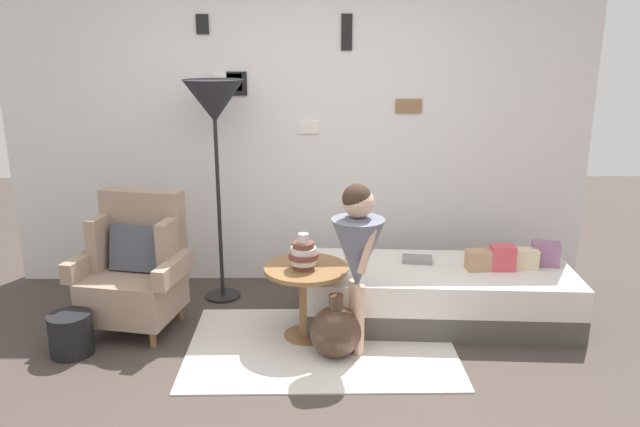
{
  "coord_description": "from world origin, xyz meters",
  "views": [
    {
      "loc": [
        0.09,
        -3.1,
        1.99
      ],
      "look_at": [
        0.15,
        0.95,
        0.85
      ],
      "focal_mm": 34.39,
      "sensor_mm": 36.0,
      "label": 1
    }
  ],
  "objects_px": {
    "side_table": "(306,287)",
    "book_on_daybed": "(417,259)",
    "person_child": "(358,247)",
    "armchair": "(136,268)",
    "demijohn_near": "(336,331)",
    "daybed": "(439,294)",
    "magazine_basket": "(71,334)",
    "vase_striped": "(303,255)",
    "floor_lamp": "(214,108)"
  },
  "relations": [
    {
      "from": "armchair",
      "to": "person_child",
      "type": "xyz_separation_m",
      "value": [
        1.54,
        -0.41,
        0.29
      ]
    },
    {
      "from": "daybed",
      "to": "magazine_basket",
      "type": "relative_size",
      "value": 6.96
    },
    {
      "from": "daybed",
      "to": "vase_striped",
      "type": "distance_m",
      "value": 1.12
    },
    {
      "from": "side_table",
      "to": "vase_striped",
      "type": "distance_m",
      "value": 0.25
    },
    {
      "from": "person_child",
      "to": "book_on_daybed",
      "type": "relative_size",
      "value": 5.2
    },
    {
      "from": "daybed",
      "to": "demijohn_near",
      "type": "xyz_separation_m",
      "value": [
        -0.78,
        -0.54,
        -0.03
      ]
    },
    {
      "from": "armchair",
      "to": "book_on_daybed",
      "type": "xyz_separation_m",
      "value": [
        2.04,
        0.22,
        -0.02
      ]
    },
    {
      "from": "floor_lamp",
      "to": "demijohn_near",
      "type": "xyz_separation_m",
      "value": [
        0.87,
        -0.97,
        -1.34
      ]
    },
    {
      "from": "armchair",
      "to": "magazine_basket",
      "type": "height_order",
      "value": "armchair"
    },
    {
      "from": "side_table",
      "to": "person_child",
      "type": "distance_m",
      "value": 0.53
    },
    {
      "from": "vase_striped",
      "to": "magazine_basket",
      "type": "bearing_deg",
      "value": -173.2
    },
    {
      "from": "vase_striped",
      "to": "armchair",
      "type": "bearing_deg",
      "value": 168.72
    },
    {
      "from": "vase_striped",
      "to": "demijohn_near",
      "type": "height_order",
      "value": "vase_striped"
    },
    {
      "from": "side_table",
      "to": "book_on_daybed",
      "type": "xyz_separation_m",
      "value": [
        0.83,
        0.42,
        0.04
      ]
    },
    {
      "from": "person_child",
      "to": "side_table",
      "type": "bearing_deg",
      "value": 147.37
    },
    {
      "from": "demijohn_near",
      "to": "armchair",
      "type": "bearing_deg",
      "value": 161.53
    },
    {
      "from": "side_table",
      "to": "floor_lamp",
      "type": "height_order",
      "value": "floor_lamp"
    },
    {
      "from": "vase_striped",
      "to": "person_child",
      "type": "relative_size",
      "value": 0.21
    },
    {
      "from": "floor_lamp",
      "to": "book_on_daybed",
      "type": "xyz_separation_m",
      "value": [
        1.51,
        -0.28,
        -1.1
      ]
    },
    {
      "from": "side_table",
      "to": "person_child",
      "type": "relative_size",
      "value": 0.5
    },
    {
      "from": "person_child",
      "to": "armchair",
      "type": "bearing_deg",
      "value": 164.92
    },
    {
      "from": "side_table",
      "to": "person_child",
      "type": "xyz_separation_m",
      "value": [
        0.33,
        -0.21,
        0.36
      ]
    },
    {
      "from": "demijohn_near",
      "to": "daybed",
      "type": "bearing_deg",
      "value": 34.6
    },
    {
      "from": "armchair",
      "to": "book_on_daybed",
      "type": "bearing_deg",
      "value": 6.13
    },
    {
      "from": "armchair",
      "to": "demijohn_near",
      "type": "bearing_deg",
      "value": -18.47
    },
    {
      "from": "armchair",
      "to": "daybed",
      "type": "bearing_deg",
      "value": 1.92
    },
    {
      "from": "side_table",
      "to": "magazine_basket",
      "type": "height_order",
      "value": "side_table"
    },
    {
      "from": "daybed",
      "to": "person_child",
      "type": "relative_size",
      "value": 1.7
    },
    {
      "from": "daybed",
      "to": "vase_striped",
      "type": "relative_size",
      "value": 7.93
    },
    {
      "from": "armchair",
      "to": "book_on_daybed",
      "type": "relative_size",
      "value": 4.41
    },
    {
      "from": "side_table",
      "to": "armchair",
      "type": "bearing_deg",
      "value": 170.44
    },
    {
      "from": "side_table",
      "to": "book_on_daybed",
      "type": "distance_m",
      "value": 0.93
    },
    {
      "from": "daybed",
      "to": "person_child",
      "type": "distance_m",
      "value": 0.97
    },
    {
      "from": "armchair",
      "to": "person_child",
      "type": "distance_m",
      "value": 1.62
    },
    {
      "from": "daybed",
      "to": "book_on_daybed",
      "type": "relative_size",
      "value": 8.86
    },
    {
      "from": "side_table",
      "to": "person_child",
      "type": "bearing_deg",
      "value": -32.63
    },
    {
      "from": "daybed",
      "to": "book_on_daybed",
      "type": "distance_m",
      "value": 0.3
    },
    {
      "from": "daybed",
      "to": "floor_lamp",
      "type": "distance_m",
      "value": 2.16
    },
    {
      "from": "vase_striped",
      "to": "floor_lamp",
      "type": "distance_m",
      "value": 1.33
    },
    {
      "from": "armchair",
      "to": "daybed",
      "type": "xyz_separation_m",
      "value": [
        2.19,
        0.07,
        -0.24
      ]
    },
    {
      "from": "vase_striped",
      "to": "book_on_daybed",
      "type": "height_order",
      "value": "vase_striped"
    },
    {
      "from": "side_table",
      "to": "demijohn_near",
      "type": "distance_m",
      "value": 0.38
    },
    {
      "from": "person_child",
      "to": "vase_striped",
      "type": "bearing_deg",
      "value": 152.95
    },
    {
      "from": "book_on_daybed",
      "to": "demijohn_near",
      "type": "relative_size",
      "value": 0.52
    },
    {
      "from": "person_child",
      "to": "demijohn_near",
      "type": "bearing_deg",
      "value": -158.76
    },
    {
      "from": "person_child",
      "to": "demijohn_near",
      "type": "height_order",
      "value": "person_child"
    },
    {
      "from": "armchair",
      "to": "book_on_daybed",
      "type": "distance_m",
      "value": 2.05
    },
    {
      "from": "side_table",
      "to": "vase_striped",
      "type": "relative_size",
      "value": 2.34
    },
    {
      "from": "book_on_daybed",
      "to": "side_table",
      "type": "bearing_deg",
      "value": -152.98
    },
    {
      "from": "daybed",
      "to": "magazine_basket",
      "type": "distance_m",
      "value": 2.57
    }
  ]
}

